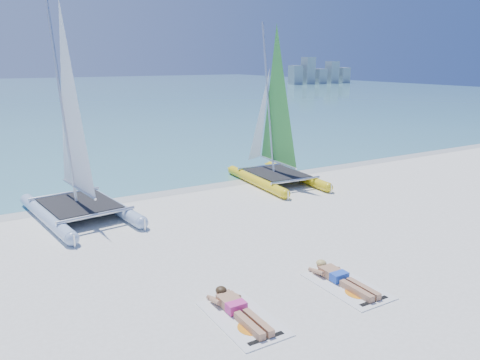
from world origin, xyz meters
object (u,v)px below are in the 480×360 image
at_px(towel_a, 243,318).
at_px(sunbather_b, 340,278).
at_px(catamaran_yellow, 271,131).
at_px(sunbather_a, 237,308).
at_px(catamaran_blue, 73,152).
at_px(towel_b, 347,286).

bearing_deg(towel_a, sunbather_b, 3.63).
xyz_separation_m(catamaran_yellow, towel_a, (-6.14, -8.07, -1.92)).
height_order(sunbather_a, sunbather_b, same).
height_order(towel_a, sunbather_b, sunbather_b).
relative_size(catamaran_yellow, towel_a, 3.30).
bearing_deg(towel_a, catamaran_blue, 99.39).
relative_size(catamaran_blue, towel_b, 3.54).
height_order(towel_a, towel_b, same).
relative_size(catamaran_blue, sunbather_b, 3.80).
bearing_deg(sunbather_a, catamaran_yellow, 52.05).
bearing_deg(catamaran_yellow, towel_a, -123.83).
height_order(catamaran_yellow, towel_a, catamaran_yellow).
bearing_deg(towel_b, sunbather_a, 174.83).
xyz_separation_m(towel_a, towel_b, (2.49, -0.03, 0.00)).
distance_m(towel_a, sunbather_a, 0.22).
distance_m(catamaran_yellow, sunbather_b, 8.90).
bearing_deg(sunbather_b, sunbather_a, 179.22).
bearing_deg(sunbather_b, catamaran_yellow, 65.24).
relative_size(towel_b, sunbather_b, 1.07).
bearing_deg(sunbather_a, catamaran_blue, 99.63).
height_order(catamaran_blue, sunbather_a, catamaran_blue).
relative_size(catamaran_yellow, sunbather_b, 3.54).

